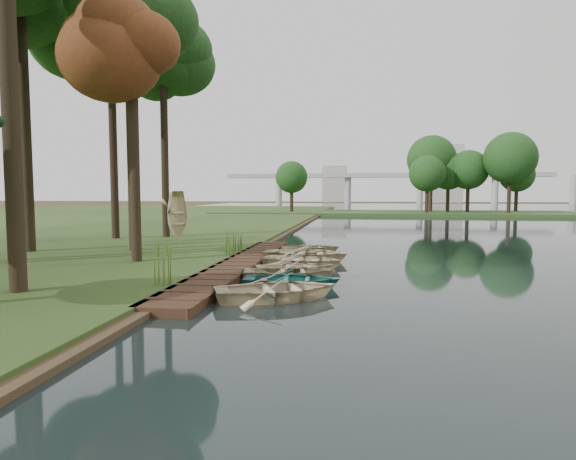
# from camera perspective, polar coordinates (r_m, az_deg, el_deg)

# --- Properties ---
(ground) EXTENTS (300.00, 300.00, 0.00)m
(ground) POSITION_cam_1_polar(r_m,az_deg,el_deg) (19.42, -1.20, -4.74)
(ground) COLOR #3D2F1D
(boardwalk) EXTENTS (1.60, 16.00, 0.30)m
(boardwalk) POSITION_cam_1_polar(r_m,az_deg,el_deg) (19.73, -5.80, -4.18)
(boardwalk) COLOR #342014
(boardwalk) RESTS_ON ground
(peninsula) EXTENTS (50.00, 14.00, 0.45)m
(peninsula) POSITION_cam_1_polar(r_m,az_deg,el_deg) (69.13, 12.38, 1.96)
(peninsula) COLOR #2C461F
(peninsula) RESTS_ON ground
(far_trees) EXTENTS (45.60, 5.60, 8.80)m
(far_trees) POSITION_cam_1_polar(r_m,az_deg,el_deg) (69.00, 9.69, 7.15)
(far_trees) COLOR black
(far_trees) RESTS_ON peninsula
(bridge) EXTENTS (95.90, 4.00, 8.60)m
(bridge) POSITION_cam_1_polar(r_m,az_deg,el_deg) (139.26, 12.22, 5.98)
(bridge) COLOR #A5A5A0
(bridge) RESTS_ON ground
(building_a) EXTENTS (10.00, 8.00, 18.00)m
(building_a) POSITION_cam_1_polar(r_m,az_deg,el_deg) (161.26, 18.08, 6.33)
(building_a) COLOR #A5A5A0
(building_a) RESTS_ON ground
(building_b) EXTENTS (8.00, 8.00, 12.00)m
(building_b) POSITION_cam_1_polar(r_m,az_deg,el_deg) (164.14, 5.57, 5.44)
(building_b) COLOR #A5A5A0
(building_b) RESTS_ON ground
(rowboat_0) EXTENTS (4.27, 3.73, 0.74)m
(rowboat_0) POSITION_cam_1_polar(r_m,az_deg,el_deg) (13.80, -1.37, -6.76)
(rowboat_0) COLOR beige
(rowboat_0) RESTS_ON water
(rowboat_1) EXTENTS (3.28, 2.46, 0.65)m
(rowboat_1) POSITION_cam_1_polar(r_m,az_deg,el_deg) (15.51, 0.41, -5.68)
(rowboat_1) COLOR teal
(rowboat_1) RESTS_ON water
(rowboat_2) EXTENTS (3.58, 2.86, 0.66)m
(rowboat_2) POSITION_cam_1_polar(r_m,az_deg,el_deg) (16.99, 0.03, -4.77)
(rowboat_2) COLOR beige
(rowboat_2) RESTS_ON water
(rowboat_3) EXTENTS (3.54, 3.01, 0.62)m
(rowboat_3) POSITION_cam_1_polar(r_m,az_deg,el_deg) (18.20, 0.87, -4.21)
(rowboat_3) COLOR beige
(rowboat_3) RESTS_ON water
(rowboat_4) EXTENTS (3.75, 3.00, 0.69)m
(rowboat_4) POSITION_cam_1_polar(r_m,az_deg,el_deg) (19.87, 1.62, -3.38)
(rowboat_4) COLOR beige
(rowboat_4) RESTS_ON water
(rowboat_5) EXTENTS (4.13, 3.19, 0.79)m
(rowboat_5) POSITION_cam_1_polar(r_m,az_deg,el_deg) (21.53, 2.08, -2.65)
(rowboat_5) COLOR beige
(rowboat_5) RESTS_ON water
(rowboat_6) EXTENTS (3.61, 3.05, 0.64)m
(rowboat_6) POSITION_cam_1_polar(r_m,az_deg,el_deg) (22.81, 2.54, -2.44)
(rowboat_6) COLOR beige
(rowboat_6) RESTS_ON water
(rowboat_7) EXTENTS (3.47, 2.88, 0.62)m
(rowboat_7) POSITION_cam_1_polar(r_m,az_deg,el_deg) (24.53, 2.72, -1.97)
(rowboat_7) COLOR beige
(rowboat_7) RESTS_ON water
(stored_rowboat) EXTENTS (3.51, 3.12, 0.60)m
(stored_rowboat) POSITION_cam_1_polar(r_m,az_deg,el_deg) (28.69, -12.94, -0.67)
(stored_rowboat) COLOR beige
(stored_rowboat) RESTS_ON bank
(tree_2) EXTENTS (3.80, 3.80, 10.06)m
(tree_2) POSITION_cam_1_polar(r_m,az_deg,el_deg) (21.23, -18.02, 19.30)
(tree_2) COLOR black
(tree_2) RESTS_ON bank
(tree_4) EXTENTS (4.03, 4.03, 12.94)m
(tree_4) POSITION_cam_1_polar(r_m,az_deg,el_deg) (25.87, -18.38, 22.69)
(tree_4) COLOR black
(tree_4) RESTS_ON bank
(tree_5) EXTENTS (5.57, 5.57, 13.73)m
(tree_5) POSITION_cam_1_polar(r_m,az_deg,el_deg) (32.54, -20.28, 19.26)
(tree_5) COLOR black
(tree_5) RESTS_ON bank
(tree_6) EXTENTS (4.63, 4.63, 13.00)m
(tree_6) POSITION_cam_1_polar(r_m,az_deg,el_deg) (32.44, -14.60, 18.74)
(tree_6) COLOR black
(tree_6) RESTS_ON bank
(reeds_0) EXTENTS (0.60, 0.60, 1.03)m
(reeds_0) POSITION_cam_1_polar(r_m,az_deg,el_deg) (15.10, -14.69, -4.40)
(reeds_0) COLOR #3F661E
(reeds_0) RESTS_ON bank
(reeds_1) EXTENTS (0.60, 0.60, 1.07)m
(reeds_1) POSITION_cam_1_polar(r_m,az_deg,el_deg) (21.98, -6.95, -1.51)
(reeds_1) COLOR #3F661E
(reeds_1) RESTS_ON bank
(reeds_2) EXTENTS (0.60, 0.60, 0.89)m
(reeds_2) POSITION_cam_1_polar(r_m,az_deg,el_deg) (22.04, -14.63, -1.84)
(reeds_2) COLOR #3F661E
(reeds_2) RESTS_ON bank
(reeds_3) EXTENTS (0.60, 0.60, 0.89)m
(reeds_3) POSITION_cam_1_polar(r_m,az_deg,el_deg) (23.19, -6.14, -1.42)
(reeds_3) COLOR #3F661E
(reeds_3) RESTS_ON bank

